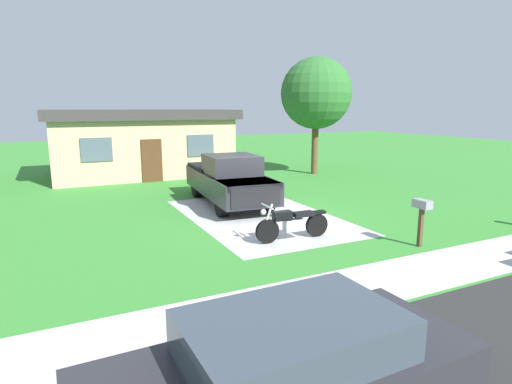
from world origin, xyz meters
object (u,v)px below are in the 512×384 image
object	(u,v)px
parked_hatchback	(286,371)
neighbor_house	(141,142)
motorcycle	(292,223)
pickup_truck	(228,179)
mailbox	(422,210)
shade_tree	(316,94)

from	to	relation	value
parked_hatchback	neighbor_house	bearing A→B (deg)	83.29
motorcycle	pickup_truck	bearing A→B (deg)	88.25
pickup_truck	mailbox	bearing A→B (deg)	-69.68
shade_tree	mailbox	bearing A→B (deg)	-111.16
pickup_truck	shade_tree	distance (m)	9.25
pickup_truck	shade_tree	bearing A→B (deg)	34.00
motorcycle	mailbox	bearing A→B (deg)	-35.84
motorcycle	parked_hatchback	xyz separation A→B (m)	(-3.68, -6.02, 0.25)
parked_hatchback	neighbor_house	world-z (taller)	neighbor_house
neighbor_house	parked_hatchback	bearing A→B (deg)	-96.71
shade_tree	neighbor_house	xyz separation A→B (m)	(-8.66, 3.83, -2.55)
parked_hatchback	shade_tree	bearing A→B (deg)	55.26
shade_tree	neighbor_house	world-z (taller)	shade_tree
parked_hatchback	neighbor_house	size ratio (longest dim) A/B	0.47
parked_hatchback	neighbor_house	distance (m)	19.81
pickup_truck	motorcycle	bearing A→B (deg)	-91.75
mailbox	shade_tree	size ratio (longest dim) A/B	0.20
shade_tree	parked_hatchback	bearing A→B (deg)	-124.74
motorcycle	mailbox	world-z (taller)	mailbox
parked_hatchback	pickup_truck	bearing A→B (deg)	70.79
motorcycle	shade_tree	size ratio (longest dim) A/B	0.35
motorcycle	pickup_truck	xyz separation A→B (m)	(0.15, 4.98, 0.48)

